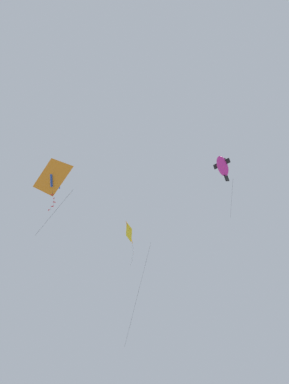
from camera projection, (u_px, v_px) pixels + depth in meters
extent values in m
cube|color=yellow|center=(129.00, 232.00, 29.23)|extent=(0.85, 1.62, 1.76)
cylinder|color=orange|center=(129.00, 232.00, 29.25)|extent=(0.61, 0.55, 1.96)
cylinder|color=orange|center=(129.00, 230.00, 29.29)|extent=(0.56, 1.38, 0.04)
cylinder|color=#47474C|center=(132.00, 245.00, 28.90)|extent=(0.05, 0.01, 0.32)
cube|color=white|center=(132.00, 247.00, 28.85)|extent=(0.14, 0.12, 0.06)
cylinder|color=#47474C|center=(133.00, 249.00, 28.75)|extent=(0.04, 0.13, 0.32)
cube|color=white|center=(134.00, 251.00, 28.65)|extent=(0.04, 0.17, 0.06)
cylinder|color=#47474C|center=(133.00, 252.00, 28.60)|extent=(0.05, 0.05, 0.32)
cube|color=white|center=(133.00, 254.00, 28.54)|extent=(0.06, 0.17, 0.06)
cylinder|color=#47474C|center=(133.00, 256.00, 28.45)|extent=(0.05, 0.07, 0.32)
cube|color=white|center=(132.00, 258.00, 28.37)|extent=(0.12, 0.15, 0.06)
cylinder|color=#47474C|center=(132.00, 260.00, 28.31)|extent=(0.05, 0.06, 0.32)
cube|color=white|center=(132.00, 262.00, 28.26)|extent=(0.05, 0.17, 0.06)
cylinder|color=#47474C|center=(131.00, 263.00, 28.16)|extent=(0.07, 0.08, 0.32)
cube|color=white|center=(131.00, 265.00, 28.07)|extent=(0.04, 0.17, 0.06)
cylinder|color=#47474C|center=(139.00, 289.00, 26.18)|extent=(1.79, 1.55, 8.25)
pyramid|color=orange|center=(53.00, 178.00, 22.66)|extent=(2.94, 1.95, 1.97)
cube|color=blue|center=(55.00, 181.00, 22.72)|extent=(0.51, 0.82, 1.03)
cube|color=blue|center=(53.00, 166.00, 22.94)|extent=(0.72, 0.47, 0.21)
cylinder|color=#47474C|center=(52.00, 193.00, 22.24)|extent=(0.04, 0.03, 0.28)
cube|color=red|center=(52.00, 195.00, 22.17)|extent=(0.17, 0.03, 0.06)
cylinder|color=#47474C|center=(53.00, 197.00, 22.10)|extent=(0.02, 0.17, 0.28)
cube|color=red|center=(54.00, 198.00, 22.03)|extent=(0.13, 0.14, 0.06)
cylinder|color=#47474C|center=(54.00, 200.00, 21.97)|extent=(0.02, 0.07, 0.28)
cube|color=red|center=(54.00, 202.00, 21.90)|extent=(0.16, 0.09, 0.06)
cylinder|color=#47474C|center=(53.00, 204.00, 21.87)|extent=(0.06, 0.11, 0.28)
cube|color=red|center=(53.00, 206.00, 21.83)|extent=(0.17, 0.04, 0.06)
cylinder|color=#47474C|center=(51.00, 208.00, 21.76)|extent=(0.06, 0.21, 0.28)
cube|color=red|center=(49.00, 210.00, 21.68)|extent=(0.14, 0.13, 0.06)
cylinder|color=#47474C|center=(55.00, 211.00, 20.74)|extent=(1.47, 1.41, 3.66)
ellipsoid|color=#DB2D93|center=(222.00, 166.00, 32.57)|extent=(1.80, 1.92, 2.29)
cube|color=black|center=(217.00, 166.00, 32.96)|extent=(0.74, 0.64, 0.46)
cube|color=black|center=(226.00, 162.00, 32.28)|extent=(0.74, 0.64, 0.46)
cube|color=black|center=(227.00, 178.00, 32.34)|extent=(0.58, 0.73, 0.86)
sphere|color=black|center=(220.00, 161.00, 33.18)|extent=(0.26, 0.27, 0.22)
sphere|color=black|center=(225.00, 159.00, 32.82)|extent=(0.26, 0.27, 0.22)
cylinder|color=#47474C|center=(232.00, 197.00, 31.00)|extent=(0.76, 0.34, 4.15)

